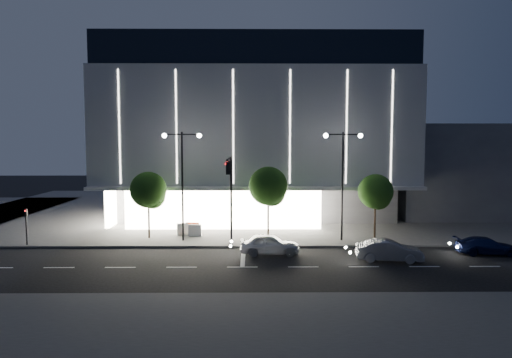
{
  "coord_description": "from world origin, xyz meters",
  "views": [
    {
      "loc": [
        2.6,
        -30.83,
        8.22
      ],
      "look_at": [
        2.99,
        8.33,
        5.0
      ],
      "focal_mm": 32.0,
      "sensor_mm": 36.0,
      "label": 1
    }
  ],
  "objects": [
    {
      "name": "traffic_mast",
      "position": [
        1.0,
        3.34,
        5.03
      ],
      "size": [
        0.33,
        5.89,
        7.07
      ],
      "color": "black",
      "rests_on": "ground"
    },
    {
      "name": "barrier_b",
      "position": [
        -2.25,
        7.68,
        0.65
      ],
      "size": [
        1.1,
        0.27,
        1.0
      ],
      "primitive_type": "cube",
      "rotation": [
        0.0,
        0.0,
        -0.01
      ],
      "color": "white",
      "rests_on": "sidewalk_museum"
    },
    {
      "name": "tree_right",
      "position": [
        13.03,
        7.02,
        3.88
      ],
      "size": [
        2.91,
        2.91,
        5.51
      ],
      "color": "black",
      "rests_on": "ground"
    },
    {
      "name": "car_lead",
      "position": [
        3.94,
        1.88,
        0.74
      ],
      "size": [
        4.38,
        1.83,
        1.48
      ],
      "primitive_type": "imported",
      "rotation": [
        0.0,
        0.0,
        1.55
      ],
      "color": "#B4B7BC",
      "rests_on": "ground"
    },
    {
      "name": "street_lamp_west",
      "position": [
        -3.0,
        6.0,
        5.96
      ],
      "size": [
        3.16,
        0.36,
        9.0
      ],
      "color": "black",
      "rests_on": "ground"
    },
    {
      "name": "sidewalk_near",
      "position": [
        5.0,
        -12.0,
        0.07
      ],
      "size": [
        70.0,
        10.0,
        0.15
      ],
      "primitive_type": "cube",
      "color": "#474747",
      "rests_on": "ground"
    },
    {
      "name": "tree_mid",
      "position": [
        4.03,
        7.02,
        4.33
      ],
      "size": [
        3.25,
        3.25,
        6.15
      ],
      "color": "black",
      "rests_on": "ground"
    },
    {
      "name": "tree_left",
      "position": [
        -5.97,
        7.02,
        4.03
      ],
      "size": [
        3.02,
        3.02,
        5.72
      ],
      "color": "black",
      "rests_on": "ground"
    },
    {
      "name": "annex_building",
      "position": [
        26.0,
        24.0,
        5.0
      ],
      "size": [
        16.0,
        20.0,
        10.0
      ],
      "primitive_type": "cube",
      "color": "#4C4C51",
      "rests_on": "ground"
    },
    {
      "name": "car_third",
      "position": [
        19.75,
        1.79,
        0.63
      ],
      "size": [
        4.41,
        2.03,
        1.25
      ],
      "primitive_type": "imported",
      "rotation": [
        0.0,
        0.0,
        1.51
      ],
      "color": "#131B4A",
      "rests_on": "ground"
    },
    {
      "name": "street_lamp_east",
      "position": [
        10.0,
        6.0,
        5.96
      ],
      "size": [
        3.16,
        0.36,
        9.0
      ],
      "color": "black",
      "rests_on": "ground"
    },
    {
      "name": "car_second",
      "position": [
        12.05,
        -0.1,
        0.74
      ],
      "size": [
        4.62,
        2.07,
        1.47
      ],
      "primitive_type": "imported",
      "rotation": [
        0.0,
        0.0,
        1.45
      ],
      "color": "#A8AAB0",
      "rests_on": "ground"
    },
    {
      "name": "sidewalk_museum",
      "position": [
        5.0,
        24.0,
        0.07
      ],
      "size": [
        70.0,
        40.0,
        0.15
      ],
      "primitive_type": "cube",
      "color": "#474747",
      "rests_on": "ground"
    },
    {
      "name": "museum",
      "position": [
        2.98,
        22.31,
        9.27
      ],
      "size": [
        30.0,
        25.8,
        18.0
      ],
      "color": "#4C4C51",
      "rests_on": "ground"
    },
    {
      "name": "barrier_c",
      "position": [
        -2.53,
        8.52,
        0.65
      ],
      "size": [
        1.11,
        0.31,
        1.0
      ],
      "primitive_type": "cube",
      "rotation": [
        0.0,
        0.0,
        0.06
      ],
      "color": "red",
      "rests_on": "sidewalk_museum"
    },
    {
      "name": "ped_signal_far",
      "position": [
        -15.0,
        4.5,
        1.89
      ],
      "size": [
        0.22,
        0.24,
        3.0
      ],
      "color": "black",
      "rests_on": "ground"
    },
    {
      "name": "barrier_a",
      "position": [
        -2.62,
        8.61,
        0.65
      ],
      "size": [
        1.13,
        0.46,
        1.0
      ],
      "primitive_type": "cube",
      "rotation": [
        0.0,
        0.0,
        -0.2
      ],
      "color": "#E8510C",
      "rests_on": "sidewalk_museum"
    },
    {
      "name": "ground",
      "position": [
        0.0,
        0.0,
        0.0
      ],
      "size": [
        160.0,
        160.0,
        0.0
      ],
      "primitive_type": "plane",
      "color": "black",
      "rests_on": "ground"
    },
    {
      "name": "barrier_d",
      "position": [
        -3.33,
        8.35,
        0.65
      ],
      "size": [
        1.12,
        0.6,
        1.0
      ],
      "primitive_type": "cube",
      "rotation": [
        0.0,
        0.0,
        0.34
      ],
      "color": "silver",
      "rests_on": "sidewalk_museum"
    }
  ]
}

